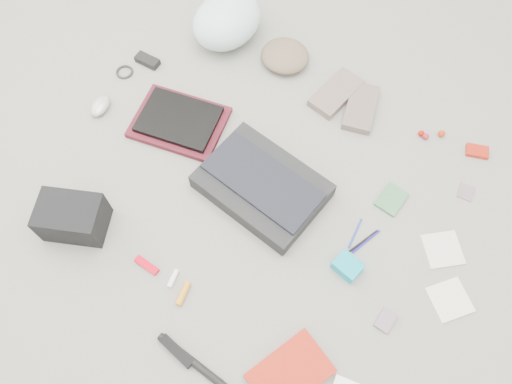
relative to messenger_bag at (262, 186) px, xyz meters
The scene contains 32 objects.
ground_plane 0.05m from the messenger_bag, 94.78° to the right, with size 4.00×4.00×0.00m, color slate.
messenger_bag is the anchor object (origin of this frame).
bag_flap 0.04m from the messenger_bag, ahead, with size 0.42×0.19×0.01m, color black.
laptop_sleeve 0.43m from the messenger_bag, 167.98° to the left, with size 0.34×0.26×0.02m, color #53141F.
laptop 0.43m from the messenger_bag, 167.98° to the left, with size 0.29×0.21×0.02m, color black.
bike_helmet 0.75m from the messenger_bag, 131.05° to the left, with size 0.26×0.32×0.19m, color #C7F3F3.
beanie 0.61m from the messenger_bag, 110.96° to the left, with size 0.20×0.19×0.07m, color brown.
mitten_left 0.52m from the messenger_bag, 85.27° to the left, with size 0.11×0.23×0.03m, color #78645A.
mitten_right 0.53m from the messenger_bag, 72.54° to the left, with size 0.11×0.22×0.03m, color #705E57.
power_brick 0.76m from the messenger_bag, 158.58° to the left, with size 0.10×0.05×0.03m, color black.
cable_coil 0.78m from the messenger_bag, 166.23° to the left, with size 0.07×0.07×0.01m, color black.
mouse 0.73m from the messenger_bag, behind, with size 0.06×0.10×0.04m, color #ACACAC.
camera_bag 0.66m from the messenger_bag, 137.83° to the right, with size 0.21×0.15×0.14m, color black.
multitool 0.48m from the messenger_bag, 113.59° to the right, with size 0.09×0.03×0.01m, color red.
toiletry_tube_white 0.45m from the messenger_bag, 101.79° to the right, with size 0.02×0.02×0.06m, color white.
toiletry_tube_orange 0.47m from the messenger_bag, 94.03° to the right, with size 0.02×0.02×0.08m, color orange.
u_lock 0.63m from the messenger_bag, 85.23° to the right, with size 0.13×0.03×0.03m, color black.
bike_pump 0.64m from the messenger_bag, 79.69° to the right, with size 0.03×0.03×0.27m, color black.
book_red 0.64m from the messenger_bag, 52.38° to the right, with size 0.16×0.24×0.03m, color red.
notepad 0.47m from the messenger_bag, 25.37° to the left, with size 0.08×0.11×0.01m, color #3D6E48.
pen_blue 0.37m from the messenger_bag, ahead, with size 0.01×0.01×0.12m, color #1C34A3.
pen_black 0.40m from the messenger_bag, ahead, with size 0.01×0.01×0.14m, color black.
pen_navy 0.41m from the messenger_bag, ahead, with size 0.01×0.01×0.13m, color navy.
accordion_wallet 0.41m from the messenger_bag, 15.87° to the right, with size 0.09×0.07×0.04m, color #059CBC.
card_deck 0.61m from the messenger_bag, 19.84° to the right, with size 0.05×0.07×0.01m, color gray.
napkin_top 0.66m from the messenger_bag, ahead, with size 0.12×0.12×0.01m, color silver.
napkin_bottom 0.73m from the messenger_bag, ahead, with size 0.12×0.12×0.01m, color silver.
lollipop_a 0.66m from the messenger_bag, 51.46° to the left, with size 0.02×0.02×0.02m, color #9B0E00.
lollipop_b 0.67m from the messenger_bag, 49.93° to the left, with size 0.02×0.02×0.02m, color maroon.
lollipop_c 0.73m from the messenger_bag, 49.15° to the left, with size 0.03×0.03×0.03m, color #B0280B.
altoids_tin 0.83m from the messenger_bag, 41.38° to the left, with size 0.08×0.05×0.02m, color #AB2112.
stamp_sheet 0.74m from the messenger_bag, 29.54° to the left, with size 0.05×0.06×0.00m, color slate.
Camera 1 is at (0.39, -0.67, 1.62)m, focal length 35.00 mm.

